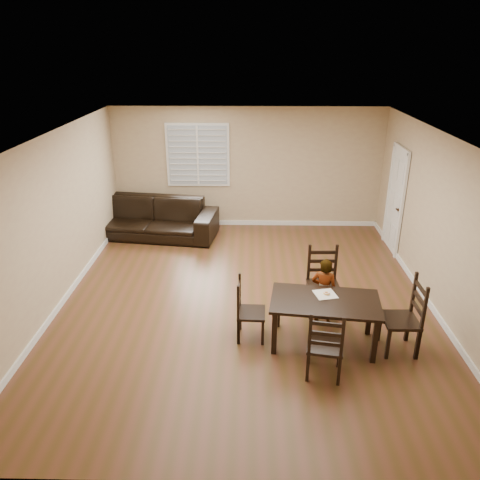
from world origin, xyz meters
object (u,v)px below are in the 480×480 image
chair_right (410,319)px  dining_table (325,306)px  child (324,292)px  sofa (151,218)px  chair_far (325,350)px  chair_near (322,281)px  donut (327,293)px  chair_left (243,311)px

chair_right → dining_table: bearing=-96.8°
child → sofa: size_ratio=0.38×
chair_right → child: chair_right is taller
chair_far → child: bearing=-87.5°
dining_table → chair_far: bearing=-90.4°
chair_near → sofa: bearing=135.7°
chair_near → chair_right: bearing=-48.1°
donut → sofa: (-3.24, 3.79, -0.30)m
chair_right → donut: chair_right is taller
chair_near → child: bearing=-96.4°
dining_table → chair_left: (-1.13, 0.13, -0.18)m
chair_near → child: (-0.03, -0.43, 0.04)m
donut → chair_far: bearing=-98.6°
chair_left → child: size_ratio=0.88×
donut → sofa: sofa is taller
chair_right → sofa: (-4.35, 4.08, -0.08)m
child → sofa: 4.73m
chair_near → sofa: size_ratio=0.38×
chair_left → child: (1.19, 0.40, 0.11)m
dining_table → chair_far: (-0.10, -0.79, -0.16)m
dining_table → sofa: sofa is taller
chair_near → chair_far: 1.76m
dining_table → chair_right: chair_right is taller
dining_table → chair_left: size_ratio=1.69×
chair_near → chair_right: size_ratio=0.99×
donut → chair_right: bearing=-14.6°
dining_table → sofa: size_ratio=0.56×
chair_near → child: 0.43m
chair_far → child: size_ratio=0.93×
chair_left → sofa: 4.35m
chair_left → donut: bearing=-86.3°
chair_right → child: 1.26m
dining_table → chair_near: bearing=91.2°
dining_table → sofa: 5.09m
dining_table → child: size_ratio=1.48×
chair_near → chair_right: 1.51m
chair_near → donut: size_ratio=11.85×
dining_table → child: bearing=90.0°
chair_near → donut: chair_near is taller
chair_left → child: 1.26m
sofa → chair_right: bearing=-35.5°
dining_table → chair_far: size_ratio=1.60×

